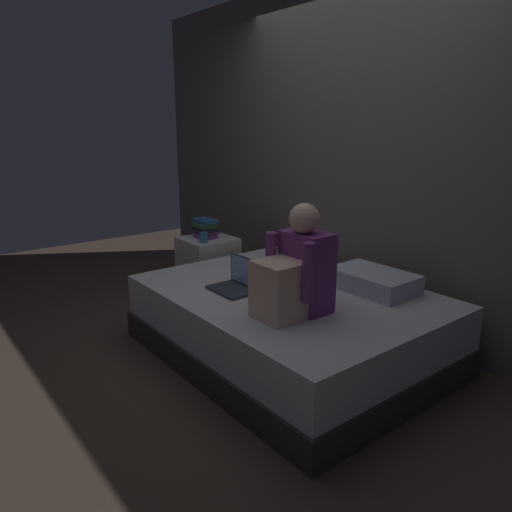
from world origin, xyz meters
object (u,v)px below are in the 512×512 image
person_sitting (296,273)px  mug (204,238)px  bed (289,323)px  laptop (237,282)px  book_stack (206,228)px  nightstand (208,268)px  pillow (373,281)px

person_sitting → mug: person_sitting is taller
bed → laptop: 0.46m
bed → laptop: laptop is taller
laptop → mug: 1.01m
person_sitting → mug: size_ratio=7.28×
book_stack → nightstand: bearing=56.9°
book_stack → mug: book_stack is taller
bed → person_sitting: (0.32, -0.25, 0.49)m
mug → bed: bearing=-2.7°
bed → pillow: 0.64m
book_stack → pillow: bearing=9.8°
bed → book_stack: 1.39m
bed → pillow: pillow is taller
bed → person_sitting: 0.64m
laptop → book_stack: book_stack is taller
nightstand → mug: mug is taller
bed → pillow: size_ratio=3.57×
laptop → mug: laptop is taller
pillow → book_stack: size_ratio=2.38×
person_sitting → pillow: (0.02, 0.70, -0.19)m
nightstand → book_stack: bearing=-123.1°
bed → pillow: bearing=52.6°
bed → person_sitting: person_sitting is taller
bed → nightstand: 1.31m
laptop → nightstand: bearing=157.3°
person_sitting → book_stack: (-1.63, 0.41, -0.06)m
laptop → pillow: laptop is taller
person_sitting → laptop: 0.58m
pillow → mug: (-1.51, -0.39, 0.08)m
pillow → book_stack: 1.68m
nightstand → pillow: (1.64, 0.27, 0.25)m
nightstand → person_sitting: bearing=-14.6°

